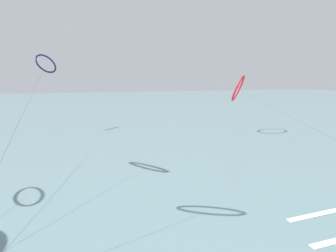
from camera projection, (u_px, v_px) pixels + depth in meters
The scene contains 3 objects.
sea_water at pixel (107, 104), 106.58m from camera, with size 400.00×200.00×0.08m, color slate.
kite_crimson at pixel (238, 88), 49.15m from camera, with size 5.17×36.40×11.29m.
kite_navy at pixel (46, 64), 50.09m from camera, with size 4.85×48.73×15.33m.
Camera 1 is at (-7.48, -3.88, 10.52)m, focal length 27.56 mm.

